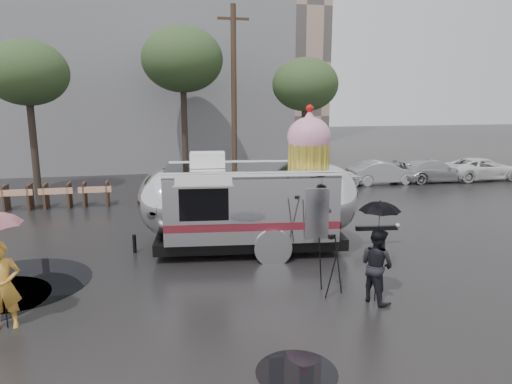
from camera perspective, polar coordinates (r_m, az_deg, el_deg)
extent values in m
plane|color=black|center=(10.67, -3.12, -12.71)|extent=(120.00, 120.00, 0.00)
cylinder|color=black|center=(8.03, 5.10, -21.52)|extent=(1.35, 1.35, 0.01)
cylinder|color=black|center=(12.67, -27.74, -10.05)|extent=(3.47, 3.47, 0.01)
cube|color=slate|center=(33.76, -17.15, 14.67)|extent=(22.00, 12.00, 13.00)
cylinder|color=#473323|center=(23.95, -2.78, 11.83)|extent=(0.28, 0.28, 9.00)
cube|color=#473323|center=(24.27, -2.87, 20.84)|extent=(1.60, 0.12, 0.12)
cylinder|color=#382D26|center=(23.30, -26.15, 6.81)|extent=(0.32, 0.32, 5.85)
ellipsoid|color=#28401E|center=(23.29, -26.73, 13.18)|extent=(3.64, 3.64, 2.86)
cylinder|color=#382D26|center=(24.67, -8.95, 9.09)|extent=(0.32, 0.32, 6.75)
ellipsoid|color=#28401E|center=(24.73, -9.18, 16.04)|extent=(4.20, 4.20, 3.30)
cylinder|color=#382D26|center=(23.89, 6.05, 7.46)|extent=(0.32, 0.32, 5.40)
ellipsoid|color=#28401E|center=(23.84, 6.18, 13.22)|extent=(3.36, 3.36, 2.64)
cube|color=#473323|center=(20.86, -28.78, -0.61)|extent=(0.08, 0.80, 1.00)
cube|color=#473323|center=(20.62, -26.38, -0.51)|extent=(0.08, 0.80, 1.00)
cube|color=#E5590C|center=(20.33, -27.92, -0.09)|extent=(1.30, 0.04, 0.25)
cube|color=#473323|center=(20.48, -24.76, -0.44)|extent=(0.08, 0.80, 1.00)
cube|color=#473323|center=(20.30, -22.28, -0.34)|extent=(0.08, 0.80, 1.00)
cube|color=#E5590C|center=(19.97, -23.78, 0.09)|extent=(1.30, 0.04, 0.25)
cube|color=#473323|center=(20.21, -20.61, -0.26)|extent=(0.08, 0.80, 1.00)
cube|color=#473323|center=(20.09, -18.07, -0.15)|extent=(0.08, 0.80, 1.00)
cube|color=#E5590C|center=(19.73, -19.52, 0.28)|extent=(1.30, 0.04, 0.25)
imported|color=silver|center=(23.52, 9.03, 2.41)|extent=(4.00, 1.80, 1.40)
imported|color=#B2B2B7|center=(24.77, 15.52, 2.59)|extent=(4.00, 1.80, 1.40)
imported|color=#B2B2B7|center=(26.30, 21.32, 2.76)|extent=(4.20, 1.80, 1.44)
imported|color=silver|center=(28.06, 26.44, 2.92)|extent=(4.40, 1.90, 1.50)
cube|color=silver|center=(13.26, -0.84, -0.95)|extent=(5.00, 3.03, 1.94)
ellipsoid|color=silver|center=(13.66, 9.12, -0.73)|extent=(1.90, 2.65, 1.94)
ellipsoid|color=silver|center=(13.28, -11.09, -1.15)|extent=(1.90, 2.65, 1.94)
cube|color=black|center=(13.55, -0.83, -5.63)|extent=(5.61, 2.78, 0.32)
cylinder|color=black|center=(12.56, 2.06, -7.04)|extent=(0.78, 0.33, 0.75)
cylinder|color=black|center=(14.66, 0.91, -4.29)|extent=(0.78, 0.33, 0.75)
cylinder|color=silver|center=(12.40, 2.16, -7.03)|extent=(1.04, 0.23, 1.03)
cube|color=black|center=(14.34, 14.86, -4.38)|extent=(1.30, 0.28, 0.13)
sphere|color=silver|center=(14.56, 17.26, -4.05)|extent=(0.19, 0.19, 0.17)
cylinder|color=black|center=(13.73, -14.95, -6.27)|extent=(0.12, 0.12, 0.54)
cube|color=maroon|center=(12.19, -0.36, -4.43)|extent=(4.71, 0.59, 0.22)
cube|color=maroon|center=(14.57, -1.24, -1.76)|extent=(4.71, 0.59, 0.22)
cube|color=black|center=(11.97, -6.53, -1.61)|extent=(1.29, 0.18, 0.86)
cube|color=#A69F99|center=(11.60, -6.61, 0.69)|extent=(1.56, 0.71, 0.15)
cube|color=silver|center=(12.36, 7.64, -2.75)|extent=(0.65, 0.11, 1.40)
cube|color=white|center=(13.01, -6.08, 4.05)|extent=(1.05, 0.81, 0.41)
cylinder|color=yellow|center=(13.30, 6.59, 4.66)|extent=(1.25, 1.25, 0.65)
ellipsoid|color=#EA9EBB|center=(13.24, 6.64, 6.89)|extent=(1.39, 1.39, 1.12)
cone|color=#EA9EBB|center=(13.21, 6.70, 9.31)|extent=(0.60, 0.60, 0.43)
sphere|color=red|center=(13.20, 6.73, 10.34)|extent=(0.24, 0.24, 0.22)
imported|color=gold|center=(10.15, -29.07, -10.21)|extent=(0.67, 0.48, 1.74)
cylinder|color=black|center=(10.17, -29.04, -10.45)|extent=(0.02, 0.02, 1.65)
imported|color=black|center=(10.39, 14.85, -8.83)|extent=(0.72, 0.91, 1.66)
imported|color=black|center=(10.07, 15.16, -3.02)|extent=(1.08, 1.08, 0.74)
cylinder|color=black|center=(10.39, 14.84, -8.87)|extent=(0.02, 0.02, 1.65)
cylinder|color=black|center=(10.76, 10.22, -8.82)|extent=(0.13, 0.30, 1.36)
cylinder|color=black|center=(10.67, 8.03, -8.92)|extent=(0.21, 0.25, 1.36)
cylinder|color=black|center=(10.38, 9.57, -9.55)|extent=(0.31, 0.07, 1.36)
cube|color=black|center=(10.38, 9.40, -5.53)|extent=(0.14, 0.13, 0.10)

